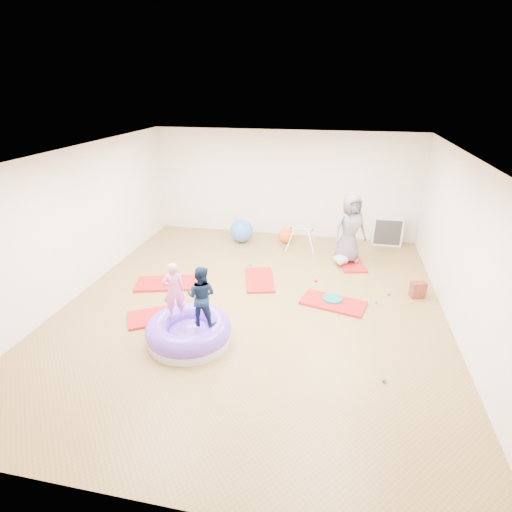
# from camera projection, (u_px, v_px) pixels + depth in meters

# --- Properties ---
(room) EXTENTS (7.01, 8.01, 2.81)m
(room) POSITION_uv_depth(u_px,v_px,m) (253.00, 237.00, 7.00)
(room) COLOR #996D40
(room) RESTS_ON ground
(gym_mat_front_left) EXTENTS (1.34, 1.12, 0.05)m
(gym_mat_front_left) POSITION_uv_depth(u_px,v_px,m) (162.00, 316.00, 7.19)
(gym_mat_front_left) COLOR red
(gym_mat_front_left) RESTS_ON ground
(gym_mat_mid_left) EXTENTS (1.43, 0.98, 0.05)m
(gym_mat_mid_left) POSITION_uv_depth(u_px,v_px,m) (168.00, 283.00, 8.34)
(gym_mat_mid_left) COLOR red
(gym_mat_mid_left) RESTS_ON ground
(gym_mat_center_back) EXTENTS (0.83, 1.25, 0.05)m
(gym_mat_center_back) POSITION_uv_depth(u_px,v_px,m) (260.00, 280.00, 8.50)
(gym_mat_center_back) COLOR red
(gym_mat_center_back) RESTS_ON ground
(gym_mat_right) EXTENTS (1.30, 0.87, 0.05)m
(gym_mat_right) POSITION_uv_depth(u_px,v_px,m) (333.00, 303.00, 7.60)
(gym_mat_right) COLOR red
(gym_mat_right) RESTS_ON ground
(gym_mat_rear_right) EXTENTS (0.76, 1.16, 0.04)m
(gym_mat_rear_right) POSITION_uv_depth(u_px,v_px,m) (350.00, 263.00, 9.32)
(gym_mat_rear_right) COLOR red
(gym_mat_rear_right) RESTS_ON ground
(inflatable_cushion) EXTENTS (1.39, 1.39, 0.44)m
(inflatable_cushion) POSITION_uv_depth(u_px,v_px,m) (189.00, 332.00, 6.47)
(inflatable_cushion) COLOR silver
(inflatable_cushion) RESTS_ON ground
(child_pink) EXTENTS (0.42, 0.37, 0.98)m
(child_pink) POSITION_uv_depth(u_px,v_px,m) (174.00, 288.00, 6.34)
(child_pink) COLOR pink
(child_pink) RESTS_ON inflatable_cushion
(child_navy) EXTENTS (0.50, 0.40, 1.00)m
(child_navy) POSITION_uv_depth(u_px,v_px,m) (201.00, 293.00, 6.15)
(child_navy) COLOR #0E1D3D
(child_navy) RESTS_ON inflatable_cushion
(adult_caregiver) EXTENTS (0.92, 0.81, 1.59)m
(adult_caregiver) POSITION_uv_depth(u_px,v_px,m) (350.00, 229.00, 9.05)
(adult_caregiver) COLOR slate
(adult_caregiver) RESTS_ON gym_mat_rear_right
(infant) EXTENTS (0.37, 0.38, 0.22)m
(infant) POSITION_uv_depth(u_px,v_px,m) (341.00, 260.00, 9.14)
(infant) COLOR #86A6CE
(infant) RESTS_ON gym_mat_rear_right
(ball_pit_balls) EXTENTS (3.05, 3.48, 0.07)m
(ball_pit_balls) POSITION_uv_depth(u_px,v_px,m) (326.00, 297.00, 7.82)
(ball_pit_balls) COLOR #F60406
(ball_pit_balls) RESTS_ON ground
(exercise_ball_blue) EXTENTS (0.60, 0.60, 0.60)m
(exercise_ball_blue) POSITION_uv_depth(u_px,v_px,m) (242.00, 231.00, 10.49)
(exercise_ball_blue) COLOR #3673D0
(exercise_ball_blue) RESTS_ON ground
(exercise_ball_orange) EXTENTS (0.39, 0.39, 0.39)m
(exercise_ball_orange) POSITION_uv_depth(u_px,v_px,m) (286.00, 236.00, 10.46)
(exercise_ball_orange) COLOR #FF5B1B
(exercise_ball_orange) RESTS_ON ground
(infant_play_gym) EXTENTS (0.73, 0.70, 0.56)m
(infant_play_gym) POSITION_uv_depth(u_px,v_px,m) (301.00, 235.00, 9.98)
(infant_play_gym) COLOR silver
(infant_play_gym) RESTS_ON ground
(cube_shelf) EXTENTS (0.75, 0.37, 0.75)m
(cube_shelf) POSITION_uv_depth(u_px,v_px,m) (387.00, 230.00, 10.31)
(cube_shelf) COLOR silver
(cube_shelf) RESTS_ON ground
(balance_disc) EXTENTS (0.38, 0.38, 0.08)m
(balance_disc) POSITION_uv_depth(u_px,v_px,m) (332.00, 300.00, 7.69)
(balance_disc) COLOR #107C6D
(balance_disc) RESTS_ON ground
(backpack) EXTENTS (0.32, 0.25, 0.32)m
(backpack) POSITION_uv_depth(u_px,v_px,m) (418.00, 290.00, 7.80)
(backpack) COLOR #C3432A
(backpack) RESTS_ON ground
(yellow_toy) EXTENTS (0.22, 0.22, 0.03)m
(yellow_toy) POSITION_uv_depth(u_px,v_px,m) (217.00, 316.00, 7.18)
(yellow_toy) COLOR yellow
(yellow_toy) RESTS_ON ground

